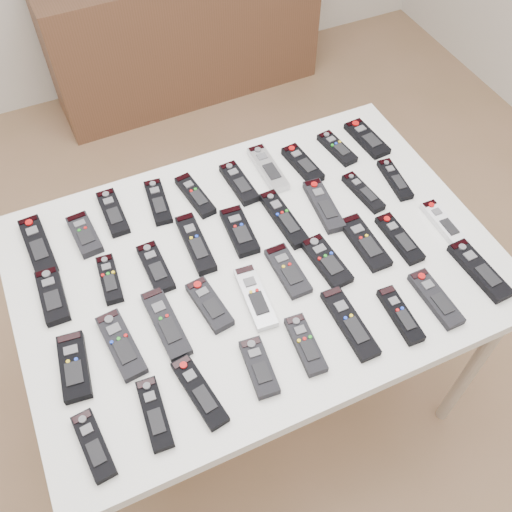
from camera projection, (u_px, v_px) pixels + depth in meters
name	position (u px, v px, depth m)	size (l,w,h in m)	color
ground	(244.00, 388.00, 2.12)	(4.00, 4.00, 0.00)	olive
table	(256.00, 273.00, 1.56)	(1.25, 0.88, 0.78)	white
sideboard	(184.00, 32.00, 2.94)	(1.39, 0.38, 0.70)	#533421
remote_0	(38.00, 245.00, 1.53)	(0.06, 0.20, 0.02)	black
remote_1	(85.00, 235.00, 1.55)	(0.06, 0.15, 0.02)	black
remote_2	(113.00, 213.00, 1.60)	(0.05, 0.17, 0.02)	black
remote_3	(158.00, 202.00, 1.62)	(0.05, 0.17, 0.02)	black
remote_4	(195.00, 195.00, 1.64)	(0.05, 0.17, 0.02)	black
remote_5	(239.00, 183.00, 1.67)	(0.05, 0.17, 0.02)	black
remote_6	(268.00, 169.00, 1.70)	(0.05, 0.19, 0.02)	#B7B7BC
remote_7	(303.00, 164.00, 1.71)	(0.05, 0.16, 0.02)	black
remote_8	(337.00, 148.00, 1.76)	(0.05, 0.15, 0.02)	black
remote_9	(367.00, 139.00, 1.79)	(0.06, 0.17, 0.02)	black
remote_10	(52.00, 296.00, 1.43)	(0.06, 0.16, 0.02)	black
remote_11	(110.00, 279.00, 1.46)	(0.04, 0.15, 0.02)	black
remote_12	(156.00, 267.00, 1.48)	(0.05, 0.16, 0.02)	black
remote_13	(196.00, 243.00, 1.53)	(0.05, 0.20, 0.02)	black
remote_14	(239.00, 231.00, 1.56)	(0.06, 0.17, 0.02)	black
remote_15	(284.00, 219.00, 1.58)	(0.05, 0.21, 0.02)	black
remote_16	(324.00, 206.00, 1.61)	(0.05, 0.19, 0.02)	black
remote_17	(363.00, 192.00, 1.65)	(0.04, 0.16, 0.02)	black
remote_18	(395.00, 179.00, 1.68)	(0.04, 0.16, 0.02)	black
remote_19	(74.00, 367.00, 1.31)	(0.06, 0.17, 0.02)	black
remote_20	(121.00, 345.00, 1.35)	(0.06, 0.19, 0.02)	black
remote_21	(166.00, 323.00, 1.38)	(0.06, 0.20, 0.02)	black
remote_22	(209.00, 305.00, 1.41)	(0.05, 0.16, 0.02)	black
remote_23	(255.00, 297.00, 1.43)	(0.05, 0.19, 0.02)	#B7B7BC
remote_24	(288.00, 271.00, 1.48)	(0.06, 0.16, 0.02)	black
remote_25	(327.00, 261.00, 1.49)	(0.06, 0.17, 0.02)	black
remote_26	(365.00, 242.00, 1.53)	(0.06, 0.19, 0.02)	black
remote_27	(399.00, 238.00, 1.54)	(0.05, 0.17, 0.02)	black
remote_28	(443.00, 224.00, 1.57)	(0.04, 0.17, 0.02)	silver
remote_29	(94.00, 445.00, 1.20)	(0.05, 0.16, 0.02)	black
remote_30	(155.00, 414.00, 1.24)	(0.05, 0.17, 0.02)	black
remote_31	(199.00, 392.00, 1.27)	(0.05, 0.19, 0.02)	black
remote_32	(259.00, 367.00, 1.31)	(0.05, 0.15, 0.02)	black
remote_33	(305.00, 345.00, 1.34)	(0.05, 0.16, 0.02)	black
remote_34	(350.00, 323.00, 1.38)	(0.05, 0.20, 0.02)	black
remote_35	(400.00, 315.00, 1.39)	(0.04, 0.16, 0.02)	black
remote_36	(436.00, 299.00, 1.42)	(0.05, 0.17, 0.02)	black
remote_37	(479.00, 270.00, 1.48)	(0.05, 0.20, 0.02)	black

